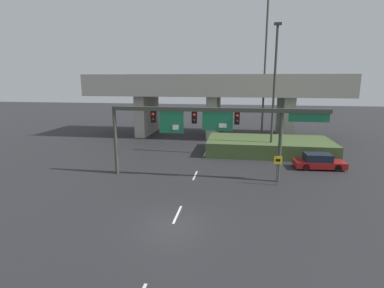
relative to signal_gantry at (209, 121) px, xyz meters
name	(u,v)px	position (x,y,z in m)	size (l,w,h in m)	color
ground_plane	(173,224)	(-1.13, -8.16, -4.68)	(160.00, 160.00, 0.00)	#262628
lane_markings	(201,163)	(-1.13, 4.25, -4.68)	(0.14, 39.68, 0.01)	silver
signal_gantry	(209,121)	(0.00, 0.00, 0.00)	(16.98, 0.44, 5.73)	#383D33
speed_limit_sign	(278,166)	(5.32, -0.89, -3.16)	(0.60, 0.11, 2.33)	#4C4C4C
highway_light_pole_near	(274,89)	(5.71, 7.75, 2.25)	(0.70, 0.36, 13.12)	#383D33
highway_light_pole_far	(265,66)	(5.31, 15.23, 4.78)	(0.70, 0.36, 18.16)	#383D33
overpass_bridge	(214,94)	(-1.13, 19.05, 1.12)	(34.40, 9.55, 8.48)	#A39E93
grass_embankment	(269,146)	(5.66, 9.35, -3.92)	(13.09, 6.52, 1.54)	#42562D
parked_sedan_near_right	(319,162)	(9.55, 4.14, -4.05)	(4.46, 2.03, 1.38)	maroon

